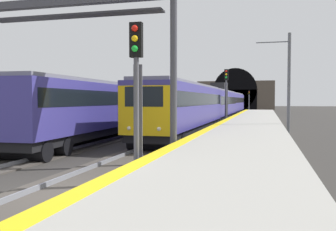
% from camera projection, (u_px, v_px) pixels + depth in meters
% --- Properties ---
extents(ground_plane, '(320.00, 320.00, 0.00)m').
position_uv_depth(ground_plane, '(54.00, 197.00, 10.21)').
color(ground_plane, '#302D2B').
extents(platform_right, '(112.00, 4.55, 1.02)m').
position_uv_depth(platform_right, '(216.00, 188.00, 9.03)').
color(platform_right, '#9E9B93').
rests_on(platform_right, ground_plane).
extents(platform_right_edge_strip, '(112.00, 0.50, 0.01)m').
position_uv_depth(platform_right_edge_strip, '(137.00, 164.00, 9.53)').
color(platform_right_edge_strip, yellow).
rests_on(platform_right_edge_strip, platform_right).
extents(track_main_line, '(160.00, 3.01, 0.21)m').
position_uv_depth(track_main_line, '(54.00, 195.00, 10.20)').
color(track_main_line, '#423D38').
rests_on(track_main_line, ground_plane).
extents(train_main_approaching, '(55.45, 2.95, 4.75)m').
position_uv_depth(train_main_approaching, '(218.00, 104.00, 44.53)').
color(train_main_approaching, navy).
rests_on(train_main_approaching, ground_plane).
extents(train_adjacent_platform, '(38.32, 3.31, 4.74)m').
position_uv_depth(train_adjacent_platform, '(147.00, 105.00, 33.47)').
color(train_adjacent_platform, navy).
rests_on(train_adjacent_platform, ground_plane).
extents(railway_signal_near, '(0.39, 0.38, 5.01)m').
position_uv_depth(railway_signal_near, '(136.00, 88.00, 11.22)').
color(railway_signal_near, '#4C4C54').
rests_on(railway_signal_near, ground_plane).
extents(railway_signal_mid, '(0.39, 0.38, 5.67)m').
position_uv_depth(railway_signal_mid, '(226.00, 92.00, 36.19)').
color(railway_signal_mid, '#4C4C54').
rests_on(railway_signal_mid, ground_plane).
extents(railway_signal_far, '(0.39, 0.38, 4.78)m').
position_uv_depth(railway_signal_far, '(249.00, 99.00, 83.61)').
color(railway_signal_far, '#4C4C54').
rests_on(railway_signal_far, ground_plane).
extents(overhead_signal_gantry, '(0.70, 9.15, 7.12)m').
position_uv_depth(overhead_signal_gantry, '(75.00, 37.00, 16.03)').
color(overhead_signal_gantry, '#3F3F47').
rests_on(overhead_signal_gantry, ground_plane).
extents(tunnel_portal, '(2.58, 20.37, 11.40)m').
position_uv_depth(tunnel_portal, '(235.00, 95.00, 98.84)').
color(tunnel_portal, '#51473D').
rests_on(tunnel_portal, ground_plane).
extents(catenary_mast_near, '(0.22, 2.36, 7.31)m').
position_uv_depth(catenary_mast_near, '(288.00, 84.00, 25.61)').
color(catenary_mast_near, '#595B60').
rests_on(catenary_mast_near, ground_plane).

